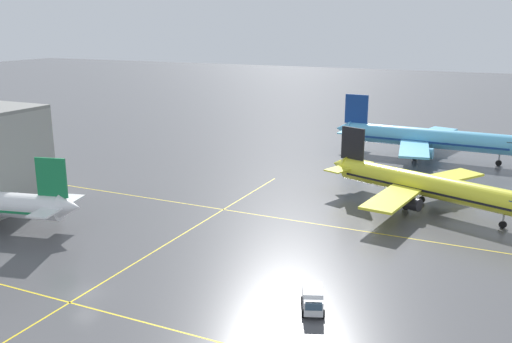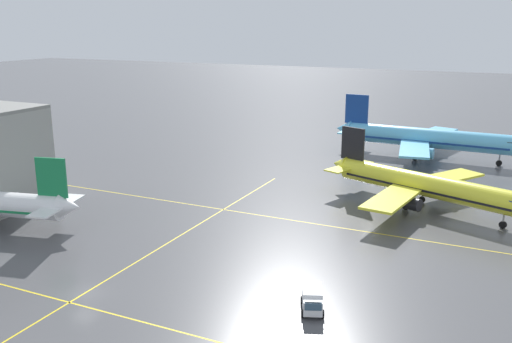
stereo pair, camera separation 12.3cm
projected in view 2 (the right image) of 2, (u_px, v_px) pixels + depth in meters
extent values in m
plane|color=#4C4C4F|center=(83.00, 294.00, 58.38)|extent=(600.00, 600.00, 0.00)
cone|color=white|center=(70.00, 207.00, 73.60)|extent=(3.44, 3.71, 3.15)
cube|color=#197F47|center=(51.00, 178.00, 73.10)|extent=(4.15, 1.27, 5.24)
cube|color=white|center=(68.00, 200.00, 76.44)|extent=(3.76, 5.06, 0.21)
cube|color=white|center=(46.00, 212.00, 71.49)|extent=(3.76, 5.06, 0.21)
cube|color=white|center=(7.00, 190.00, 83.77)|extent=(9.70, 13.78, 0.35)
cylinder|color=yellow|center=(426.00, 185.00, 84.15)|extent=(28.19, 13.01, 3.41)
cone|color=yellow|center=(340.00, 164.00, 94.92)|extent=(3.81, 4.03, 3.24)
cube|color=black|center=(353.00, 144.00, 92.33)|extent=(4.16, 1.77, 5.39)
cube|color=yellow|center=(340.00, 169.00, 91.79)|extent=(4.29, 5.37, 0.22)
cube|color=yellow|center=(359.00, 164.00, 95.46)|extent=(4.29, 5.37, 0.22)
cube|color=yellow|center=(393.00, 198.00, 79.71)|extent=(6.49, 13.99, 0.36)
cube|color=yellow|center=(445.00, 178.00, 90.10)|extent=(11.09, 13.91, 0.36)
cylinder|color=black|center=(410.00, 203.00, 81.28)|extent=(3.51, 2.81, 1.89)
cylinder|color=black|center=(442.00, 190.00, 87.64)|extent=(3.51, 2.81, 1.89)
cube|color=black|center=(426.00, 188.00, 84.26)|extent=(26.04, 12.26, 0.32)
cylinder|color=#99999E|center=(504.00, 218.00, 76.69)|extent=(0.25, 0.25, 1.48)
cylinder|color=black|center=(503.00, 225.00, 76.94)|extent=(1.07, 0.72, 0.99)
cylinder|color=#99999E|center=(406.00, 200.00, 84.35)|extent=(0.25, 0.25, 1.48)
cylinder|color=black|center=(406.00, 206.00, 84.61)|extent=(1.07, 0.72, 0.99)
cylinder|color=#99999E|center=(422.00, 194.00, 87.53)|extent=(0.25, 0.25, 1.48)
cylinder|color=black|center=(422.00, 200.00, 87.79)|extent=(1.07, 0.72, 0.99)
cylinder|color=#5BB7E5|center=(430.00, 138.00, 115.35)|extent=(33.26, 5.21, 3.93)
cone|color=#5BB7E5|center=(344.00, 129.00, 123.40)|extent=(3.45, 3.86, 3.74)
cube|color=navy|center=(357.00, 109.00, 121.06)|extent=(4.98, 0.56, 6.21)
cube|color=#5BB7E5|center=(349.00, 132.00, 119.76)|extent=(3.52, 5.51, 0.25)
cube|color=#5BB7E5|center=(358.00, 127.00, 125.09)|extent=(3.52, 5.51, 0.25)
cube|color=#5BB7E5|center=(414.00, 149.00, 108.43)|extent=(7.95, 16.22, 0.41)
cube|color=#5BB7E5|center=(433.00, 133.00, 123.52)|extent=(9.03, 16.38, 0.41)
cylinder|color=#5BB7E5|center=(424.00, 153.00, 111.14)|extent=(3.60, 2.31, 2.17)
cylinder|color=#5BB7E5|center=(435.00, 143.00, 120.38)|extent=(3.60, 2.31, 2.17)
cube|color=navy|center=(429.00, 141.00, 115.48)|extent=(30.61, 5.14, 0.37)
cylinder|color=#99999E|center=(500.00, 157.00, 109.98)|extent=(0.29, 0.29, 1.71)
cylinder|color=black|center=(499.00, 163.00, 110.27)|extent=(1.16, 0.51, 1.14)
cylinder|color=#99999E|center=(415.00, 152.00, 114.62)|extent=(0.29, 0.29, 1.71)
cylinder|color=black|center=(415.00, 157.00, 114.91)|extent=(1.16, 0.51, 1.14)
cylinder|color=#99999E|center=(421.00, 147.00, 119.23)|extent=(0.29, 0.29, 1.71)
cylinder|color=black|center=(421.00, 152.00, 119.52)|extent=(1.16, 0.51, 1.14)
cube|color=yellow|center=(69.00, 302.00, 56.63)|extent=(113.46, 0.20, 0.01)
cube|color=yellow|center=(223.00, 210.00, 84.71)|extent=(113.46, 0.20, 0.01)
cube|color=yellow|center=(162.00, 247.00, 70.67)|extent=(0.20, 70.69, 0.01)
cube|color=white|center=(312.00, 296.00, 55.28)|extent=(2.89, 3.49, 1.70)
cube|color=white|center=(313.00, 307.00, 53.43)|extent=(2.16, 1.88, 1.40)
cube|color=#385166|center=(313.00, 306.00, 52.86)|extent=(1.62, 0.93, 0.70)
cylinder|color=black|center=(303.00, 313.00, 53.71)|extent=(0.56, 0.85, 0.80)
cylinder|color=black|center=(323.00, 314.00, 53.61)|extent=(0.56, 0.85, 0.80)
cylinder|color=black|center=(302.00, 300.00, 56.22)|extent=(0.56, 0.85, 0.80)
cylinder|color=black|center=(321.00, 301.00, 56.12)|extent=(0.56, 0.85, 0.80)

